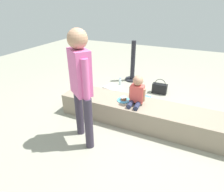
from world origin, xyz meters
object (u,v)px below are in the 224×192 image
at_px(gift_bag, 144,102).
at_px(cake_box_white, 112,89).
at_px(party_cup_red, 105,95).
at_px(handbag_black_leather, 160,88).
at_px(adult_standing, 81,80).
at_px(cake_plate, 124,99).
at_px(water_bottle_near_gift, 120,82).
at_px(child_seated, 137,92).

distance_m(gift_bag, cake_box_white, 0.96).
height_order(party_cup_red, handbag_black_leather, handbag_black_leather).
xyz_separation_m(gift_bag, handbag_black_leather, (0.13, 0.80, -0.02)).
xyz_separation_m(adult_standing, party_cup_red, (-0.35, 1.34, -0.91)).
bearing_deg(adult_standing, party_cup_red, 104.59).
height_order(adult_standing, gift_bag, adult_standing).
bearing_deg(party_cup_red, adult_standing, -75.41).
height_order(cake_plate, gift_bag, cake_plate).
bearing_deg(water_bottle_near_gift, adult_standing, -81.72).
xyz_separation_m(water_bottle_near_gift, party_cup_red, (-0.05, -0.74, -0.03)).
relative_size(water_bottle_near_gift, cake_box_white, 0.63).
bearing_deg(adult_standing, handbag_black_leather, 71.85).
height_order(cake_box_white, handbag_black_leather, handbag_black_leather).
height_order(adult_standing, water_bottle_near_gift, adult_standing).
bearing_deg(child_seated, party_cup_red, 145.46).
height_order(child_seated, cake_box_white, child_seated).
bearing_deg(water_bottle_near_gift, cake_plate, -65.20).
xyz_separation_m(cake_plate, cake_box_white, (-0.63, 0.90, -0.32)).
bearing_deg(handbag_black_leather, gift_bag, -98.91).
distance_m(child_seated, handbag_black_leather, 1.39).
distance_m(cake_plate, water_bottle_near_gift, 1.50).
relative_size(child_seated, party_cup_red, 4.27).
relative_size(child_seated, cake_plate, 2.16).
relative_size(cake_plate, gift_bag, 0.72).
bearing_deg(cake_box_white, cake_plate, -54.83).
distance_m(cake_plate, party_cup_red, 0.95).
height_order(child_seated, party_cup_red, child_seated).
relative_size(adult_standing, gift_bag, 5.12).
xyz_separation_m(gift_bag, cake_box_white, (-0.86, 0.41, -0.07)).
xyz_separation_m(child_seated, adult_standing, (-0.54, -0.73, 0.39)).
height_order(adult_standing, cake_plate, adult_standing).
distance_m(adult_standing, party_cup_red, 1.66).
distance_m(adult_standing, water_bottle_near_gift, 2.28).
distance_m(child_seated, gift_bag, 0.67).
relative_size(gift_bag, handbag_black_leather, 0.91).
xyz_separation_m(adult_standing, cake_box_white, (-0.32, 1.65, -0.90)).
relative_size(gift_bag, water_bottle_near_gift, 1.63).
relative_size(water_bottle_near_gift, handbag_black_leather, 0.56).
relative_size(adult_standing, cake_box_white, 5.28).
height_order(child_seated, gift_bag, child_seated).
bearing_deg(cake_box_white, water_bottle_near_gift, 87.82).
relative_size(gift_bag, cake_box_white, 1.03).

